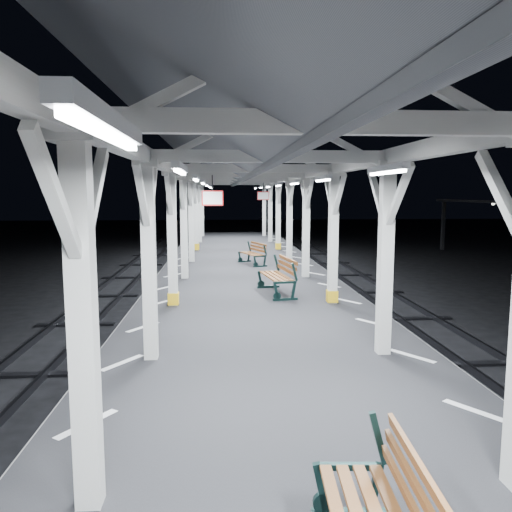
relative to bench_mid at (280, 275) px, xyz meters
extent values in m
plane|color=black|center=(-0.82, -3.27, -1.53)|extent=(120.00, 120.00, 0.00)
cube|color=black|center=(-0.82, -3.27, -1.03)|extent=(6.00, 50.00, 1.00)
cube|color=silver|center=(-3.27, -3.27, -0.53)|extent=(1.00, 48.00, 0.01)
cube|color=silver|center=(1.63, -3.27, -0.53)|extent=(1.00, 48.00, 0.01)
cube|color=#2D2D33|center=(-5.27, -3.27, -1.45)|extent=(0.08, 60.00, 0.16)
cube|color=black|center=(-5.82, -3.27, -1.50)|extent=(2.20, 0.22, 0.06)
cube|color=#2D2D33|center=(3.63, -3.27, -1.45)|extent=(0.08, 60.00, 0.16)
cube|color=#2D2D33|center=(4.73, -3.27, -1.45)|extent=(0.08, 60.00, 0.16)
cube|color=black|center=(4.18, -3.27, -1.50)|extent=(2.20, 0.22, 0.06)
cube|color=silver|center=(-2.82, -9.27, 1.07)|extent=(0.22, 0.22, 3.20)
cube|color=silver|center=(-2.82, -9.27, 2.73)|extent=(0.40, 0.40, 0.12)
cube|color=silver|center=(-2.82, -8.72, 2.22)|extent=(0.10, 0.99, 0.99)
cube|color=silver|center=(-2.82, -9.82, 2.22)|extent=(0.10, 0.99, 0.99)
cube|color=silver|center=(-2.82, -5.27, 1.07)|extent=(0.22, 0.22, 3.20)
cube|color=silver|center=(-2.82, -5.27, 2.73)|extent=(0.40, 0.40, 0.12)
cube|color=silver|center=(-2.82, -4.72, 2.22)|extent=(0.10, 0.99, 0.99)
cube|color=silver|center=(-2.82, -5.82, 2.22)|extent=(0.10, 0.99, 0.99)
cube|color=silver|center=(-2.82, -1.27, 1.07)|extent=(0.22, 0.22, 3.20)
cube|color=silver|center=(-2.82, -1.27, 2.73)|extent=(0.40, 0.40, 0.12)
cube|color=gold|center=(-2.82, -1.27, -0.35)|extent=(0.26, 0.26, 0.30)
cube|color=silver|center=(-2.82, -0.72, 2.22)|extent=(0.10, 0.99, 0.99)
cube|color=silver|center=(-2.82, -1.82, 2.22)|extent=(0.10, 0.99, 0.99)
cube|color=silver|center=(-2.82, 2.73, 1.07)|extent=(0.22, 0.22, 3.20)
cube|color=silver|center=(-2.82, 2.73, 2.73)|extent=(0.40, 0.40, 0.12)
cube|color=silver|center=(-2.82, 3.28, 2.22)|extent=(0.10, 0.99, 0.99)
cube|color=silver|center=(-2.82, 2.18, 2.22)|extent=(0.10, 0.99, 0.99)
cube|color=silver|center=(-2.82, 6.73, 1.07)|extent=(0.22, 0.22, 3.20)
cube|color=silver|center=(-2.82, 6.73, 2.73)|extent=(0.40, 0.40, 0.12)
cube|color=silver|center=(-2.82, 7.28, 2.22)|extent=(0.10, 0.99, 0.99)
cube|color=silver|center=(-2.82, 6.18, 2.22)|extent=(0.10, 0.99, 0.99)
cube|color=silver|center=(-2.82, 10.73, 1.07)|extent=(0.22, 0.22, 3.20)
cube|color=silver|center=(-2.82, 10.73, 2.73)|extent=(0.40, 0.40, 0.12)
cube|color=gold|center=(-2.82, 10.73, -0.35)|extent=(0.26, 0.26, 0.30)
cube|color=silver|center=(-2.82, 11.28, 2.22)|extent=(0.10, 0.99, 0.99)
cube|color=silver|center=(-2.82, 10.18, 2.22)|extent=(0.10, 0.99, 0.99)
cube|color=silver|center=(-2.82, 14.73, 1.07)|extent=(0.22, 0.22, 3.20)
cube|color=silver|center=(-2.82, 14.73, 2.73)|extent=(0.40, 0.40, 0.12)
cube|color=silver|center=(-2.82, 15.28, 2.22)|extent=(0.10, 0.99, 0.99)
cube|color=silver|center=(-2.82, 14.18, 2.22)|extent=(0.10, 0.99, 0.99)
cube|color=silver|center=(-2.82, 18.73, 1.07)|extent=(0.22, 0.22, 3.20)
cube|color=silver|center=(-2.82, 18.73, 2.73)|extent=(0.40, 0.40, 0.12)
cube|color=silver|center=(-2.82, 19.28, 2.22)|extent=(0.10, 0.99, 0.99)
cube|color=silver|center=(-2.82, 18.18, 2.22)|extent=(0.10, 0.99, 0.99)
cube|color=silver|center=(1.18, -8.72, 2.22)|extent=(0.10, 0.99, 0.99)
cube|color=silver|center=(1.18, -5.27, 1.07)|extent=(0.22, 0.22, 3.20)
cube|color=silver|center=(1.18, -5.27, 2.73)|extent=(0.40, 0.40, 0.12)
cube|color=silver|center=(1.18, -4.72, 2.22)|extent=(0.10, 0.99, 0.99)
cube|color=silver|center=(1.18, -5.82, 2.22)|extent=(0.10, 0.99, 0.99)
cube|color=silver|center=(1.18, -1.27, 1.07)|extent=(0.22, 0.22, 3.20)
cube|color=silver|center=(1.18, -1.27, 2.73)|extent=(0.40, 0.40, 0.12)
cube|color=gold|center=(1.18, -1.27, -0.35)|extent=(0.26, 0.26, 0.30)
cube|color=silver|center=(1.18, -0.72, 2.22)|extent=(0.10, 0.99, 0.99)
cube|color=silver|center=(1.18, -1.82, 2.22)|extent=(0.10, 0.99, 0.99)
cube|color=silver|center=(1.18, 2.73, 1.07)|extent=(0.22, 0.22, 3.20)
cube|color=silver|center=(1.18, 2.73, 2.73)|extent=(0.40, 0.40, 0.12)
cube|color=silver|center=(1.18, 3.28, 2.22)|extent=(0.10, 0.99, 0.99)
cube|color=silver|center=(1.18, 2.18, 2.22)|extent=(0.10, 0.99, 0.99)
cube|color=silver|center=(1.18, 6.73, 1.07)|extent=(0.22, 0.22, 3.20)
cube|color=silver|center=(1.18, 6.73, 2.73)|extent=(0.40, 0.40, 0.12)
cube|color=silver|center=(1.18, 7.28, 2.22)|extent=(0.10, 0.99, 0.99)
cube|color=silver|center=(1.18, 6.18, 2.22)|extent=(0.10, 0.99, 0.99)
cube|color=silver|center=(1.18, 10.73, 1.07)|extent=(0.22, 0.22, 3.20)
cube|color=silver|center=(1.18, 10.73, 2.73)|extent=(0.40, 0.40, 0.12)
cube|color=gold|center=(1.18, 10.73, -0.35)|extent=(0.26, 0.26, 0.30)
cube|color=silver|center=(1.18, 11.28, 2.22)|extent=(0.10, 0.99, 0.99)
cube|color=silver|center=(1.18, 10.18, 2.22)|extent=(0.10, 0.99, 0.99)
cube|color=silver|center=(1.18, 14.73, 1.07)|extent=(0.22, 0.22, 3.20)
cube|color=silver|center=(1.18, 14.73, 2.73)|extent=(0.40, 0.40, 0.12)
cube|color=silver|center=(1.18, 15.28, 2.22)|extent=(0.10, 0.99, 0.99)
cube|color=silver|center=(1.18, 14.18, 2.22)|extent=(0.10, 0.99, 0.99)
cube|color=silver|center=(1.18, 18.73, 1.07)|extent=(0.22, 0.22, 3.20)
cube|color=silver|center=(1.18, 18.73, 2.73)|extent=(0.40, 0.40, 0.12)
cube|color=silver|center=(1.18, 19.28, 2.22)|extent=(0.10, 0.99, 0.99)
cube|color=silver|center=(1.18, 18.18, 2.22)|extent=(0.10, 0.99, 0.99)
cube|color=silver|center=(-2.82, -3.27, 2.85)|extent=(0.18, 48.00, 0.24)
cube|color=silver|center=(1.18, -3.27, 2.85)|extent=(0.18, 48.00, 0.24)
cube|color=silver|center=(-0.82, -9.27, 2.85)|extent=(4.20, 0.14, 0.20)
cube|color=silver|center=(-0.82, -5.27, 2.85)|extent=(4.20, 0.14, 0.20)
cube|color=silver|center=(-0.82, -1.27, 2.85)|extent=(4.20, 0.14, 0.20)
cube|color=silver|center=(-0.82, 2.73, 2.85)|extent=(4.20, 0.14, 0.20)
cube|color=silver|center=(-0.82, 6.73, 2.85)|extent=(4.20, 0.14, 0.20)
cube|color=silver|center=(-0.82, 10.73, 2.85)|extent=(4.20, 0.14, 0.20)
cube|color=silver|center=(-0.82, 14.73, 2.85)|extent=(4.20, 0.14, 0.20)
cube|color=silver|center=(-0.82, 18.73, 2.85)|extent=(4.20, 0.14, 0.20)
cube|color=silver|center=(-0.82, -3.27, 3.77)|extent=(0.16, 48.00, 0.20)
cube|color=#494C51|center=(-2.12, -3.27, 3.39)|extent=(2.80, 49.00, 1.45)
cube|color=#494C51|center=(0.48, -3.27, 3.39)|extent=(2.80, 49.00, 1.45)
cube|color=silver|center=(-2.12, -11.27, 2.57)|extent=(0.10, 1.35, 0.08)
cube|color=white|center=(-2.12, -11.27, 2.52)|extent=(0.05, 1.25, 0.05)
cube|color=silver|center=(-2.12, -7.27, 2.57)|extent=(0.10, 1.35, 0.08)
cube|color=white|center=(-2.12, -7.27, 2.52)|extent=(0.05, 1.25, 0.05)
cube|color=silver|center=(-2.12, -3.27, 2.57)|extent=(0.10, 1.35, 0.08)
cube|color=white|center=(-2.12, -3.27, 2.52)|extent=(0.05, 1.25, 0.05)
cube|color=silver|center=(-2.12, 0.73, 2.57)|extent=(0.10, 1.35, 0.08)
cube|color=white|center=(-2.12, 0.73, 2.52)|extent=(0.05, 1.25, 0.05)
cube|color=silver|center=(-2.12, 4.73, 2.57)|extent=(0.10, 1.35, 0.08)
cube|color=white|center=(-2.12, 4.73, 2.52)|extent=(0.05, 1.25, 0.05)
cube|color=silver|center=(-2.12, 8.73, 2.57)|extent=(0.10, 1.35, 0.08)
cube|color=white|center=(-2.12, 8.73, 2.52)|extent=(0.05, 1.25, 0.05)
cube|color=silver|center=(-2.12, 12.73, 2.57)|extent=(0.10, 1.35, 0.08)
cube|color=white|center=(-2.12, 12.73, 2.52)|extent=(0.05, 1.25, 0.05)
cube|color=silver|center=(-2.12, 16.73, 2.57)|extent=(0.10, 1.35, 0.08)
cube|color=white|center=(-2.12, 16.73, 2.52)|extent=(0.05, 1.25, 0.05)
cube|color=silver|center=(0.48, -7.27, 2.57)|extent=(0.10, 1.35, 0.08)
cube|color=white|center=(0.48, -7.27, 2.52)|extent=(0.05, 1.25, 0.05)
cube|color=silver|center=(0.48, -3.27, 2.57)|extent=(0.10, 1.35, 0.08)
cube|color=white|center=(0.48, -3.27, 2.52)|extent=(0.05, 1.25, 0.05)
cube|color=silver|center=(0.48, 0.73, 2.57)|extent=(0.10, 1.35, 0.08)
cube|color=white|center=(0.48, 0.73, 2.52)|extent=(0.05, 1.25, 0.05)
cube|color=silver|center=(0.48, 4.73, 2.57)|extent=(0.10, 1.35, 0.08)
cube|color=white|center=(0.48, 4.73, 2.52)|extent=(0.05, 1.25, 0.05)
cube|color=silver|center=(0.48, 8.73, 2.57)|extent=(0.10, 1.35, 0.08)
cube|color=white|center=(0.48, 8.73, 2.52)|extent=(0.05, 1.25, 0.05)
cube|color=silver|center=(0.48, 12.73, 2.57)|extent=(0.10, 1.35, 0.08)
cube|color=white|center=(0.48, 12.73, 2.52)|extent=(0.05, 1.25, 0.05)
cube|color=silver|center=(0.48, 16.73, 2.57)|extent=(0.10, 1.35, 0.08)
cube|color=white|center=(0.48, 16.73, 2.52)|extent=(0.05, 1.25, 0.05)
cylinder|color=black|center=(-1.81, -1.80, 2.49)|extent=(0.02, 0.02, 0.36)
cube|color=red|center=(-1.81, -1.80, 2.13)|extent=(0.50, 0.03, 0.35)
cube|color=white|center=(-1.81, -1.80, 2.13)|extent=(0.44, 0.04, 0.29)
cylinder|color=black|center=(0.16, 7.36, 2.49)|extent=(0.02, 0.02, 0.36)
cube|color=red|center=(0.16, 7.36, 2.13)|extent=(0.50, 0.03, 0.35)
cube|color=white|center=(0.16, 7.36, 2.13)|extent=(0.44, 0.05, 0.29)
cube|color=black|center=(13.18, 18.73, 0.12)|extent=(0.20, 0.20, 3.30)
sphere|color=silver|center=(13.18, 12.73, 1.69)|extent=(0.20, 0.20, 0.20)
sphere|color=silver|center=(13.18, 18.73, 1.69)|extent=(0.20, 0.20, 0.20)
cube|color=black|center=(-0.78, -9.59, -0.29)|extent=(0.17, 0.07, 0.50)
cube|color=black|center=(-0.33, -9.62, -0.29)|extent=(0.15, 0.06, 0.50)
cube|color=black|center=(-0.30, -9.62, 0.19)|extent=(0.18, 0.07, 0.47)
cube|color=brown|center=(-0.32, -10.49, 0.10)|extent=(0.17, 1.64, 0.10)
cube|color=brown|center=(-0.30, -10.49, 0.24)|extent=(0.17, 1.64, 0.10)
cube|color=brown|center=(-0.28, -10.49, 0.38)|extent=(0.17, 1.64, 0.10)
cube|color=black|center=(0.03, -0.90, -0.50)|extent=(0.67, 0.17, 0.07)
cube|color=black|center=(-0.21, -0.94, -0.28)|extent=(0.18, 0.08, 0.52)
cube|color=black|center=(0.25, -0.86, -0.28)|extent=(0.16, 0.08, 0.52)
cube|color=black|center=(0.27, -0.86, 0.21)|extent=(0.19, 0.08, 0.49)
cube|color=black|center=(-0.24, 0.87, -0.50)|extent=(0.67, 0.17, 0.07)
cube|color=black|center=(-0.49, 0.83, -0.28)|extent=(0.18, 0.08, 0.52)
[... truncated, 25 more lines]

